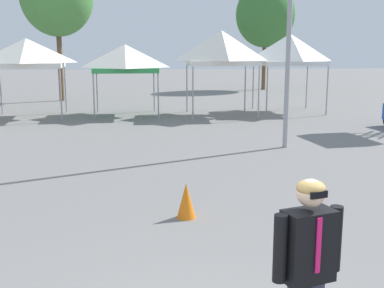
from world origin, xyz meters
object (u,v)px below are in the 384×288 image
canopy_tent_far_right (27,53)px  person_foreground (307,267)px  canopy_tent_left_of_center (125,58)px  tree_behind_tents_right (265,15)px  canopy_tent_far_left (290,50)px  canopy_tent_right_of_center (221,48)px  traffic_cone_lot_center (186,200)px

canopy_tent_far_right → person_foreground: 18.25m
canopy_tent_left_of_center → tree_behind_tents_right: (9.59, 13.03, 2.80)m
canopy_tent_far_left → tree_behind_tents_right: 13.08m
person_foreground → canopy_tent_right_of_center: bearing=82.4°
canopy_tent_right_of_center → canopy_tent_far_left: bearing=15.0°
tree_behind_tents_right → traffic_cone_lot_center: tree_behind_tents_right is taller
canopy_tent_right_of_center → person_foreground: (-2.27, -16.95, -1.86)m
canopy_tent_left_of_center → canopy_tent_far_left: canopy_tent_far_left is taller
canopy_tent_left_of_center → person_foreground: 17.62m
canopy_tent_far_right → traffic_cone_lot_center: size_ratio=5.40×
canopy_tent_left_of_center → canopy_tent_far_left: size_ratio=0.86×
canopy_tent_far_right → tree_behind_tents_right: tree_behind_tents_right is taller
tree_behind_tents_right → traffic_cone_lot_center: 28.08m
tree_behind_tents_right → traffic_cone_lot_center: size_ratio=12.42×
canopy_tent_far_right → person_foreground: bearing=-71.3°
canopy_tent_far_right → canopy_tent_left_of_center: bearing=3.5°
person_foreground → traffic_cone_lot_center: size_ratio=2.93×
canopy_tent_far_left → tree_behind_tents_right: bearing=80.0°
traffic_cone_lot_center → canopy_tent_far_right: bearing=111.9°
tree_behind_tents_right → canopy_tent_right_of_center: bearing=-112.2°
canopy_tent_right_of_center → tree_behind_tents_right: tree_behind_tents_right is taller
canopy_tent_far_right → canopy_tent_far_left: 11.40m
canopy_tent_right_of_center → tree_behind_tents_right: 14.81m
person_foreground → traffic_cone_lot_center: person_foreground is taller
canopy_tent_right_of_center → canopy_tent_far_left: 3.40m
canopy_tent_far_right → person_foreground: (5.82, -17.22, -1.65)m
canopy_tent_far_right → canopy_tent_right_of_center: (8.09, -0.27, 0.21)m
person_foreground → traffic_cone_lot_center: (-0.57, 4.15, -0.73)m
canopy_tent_right_of_center → person_foreground: bearing=-97.6°
person_foreground → tree_behind_tents_right: (7.79, 30.49, 4.23)m
canopy_tent_left_of_center → canopy_tent_right_of_center: bearing=-7.2°
canopy_tent_far_left → traffic_cone_lot_center: bearing=-114.1°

